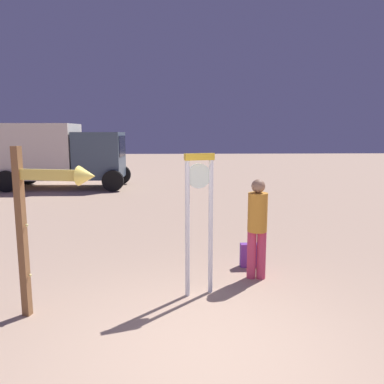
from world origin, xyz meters
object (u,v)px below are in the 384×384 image
object	(u,v)px
person_near_clock	(257,224)
box_truck_near	(48,153)
standing_clock	(199,210)
backpack	(249,255)
arrow_sign	(46,207)

from	to	relation	value
person_near_clock	box_truck_near	size ratio (longest dim) A/B	0.26
person_near_clock	box_truck_near	distance (m)	13.05
standing_clock	backpack	bearing A→B (deg)	49.25
arrow_sign	box_truck_near	bearing A→B (deg)	108.00
person_near_clock	box_truck_near	world-z (taller)	box_truck_near
box_truck_near	backpack	bearing A→B (deg)	-56.09
arrow_sign	backpack	world-z (taller)	arrow_sign
person_near_clock	box_truck_near	xyz separation A→B (m)	(-7.02, 10.99, 0.61)
arrow_sign	person_near_clock	world-z (taller)	arrow_sign
standing_clock	backpack	distance (m)	1.89
backpack	standing_clock	bearing A→B (deg)	-130.75
backpack	arrow_sign	bearing A→B (deg)	-148.46
backpack	box_truck_near	xyz separation A→B (m)	(-7.00, 10.42, 1.35)
person_near_clock	backpack	size ratio (longest dim) A/B	3.88
backpack	box_truck_near	world-z (taller)	box_truck_near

